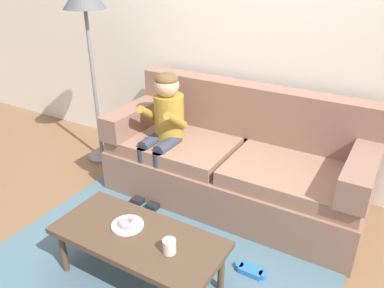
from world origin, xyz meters
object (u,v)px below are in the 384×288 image
at_px(donut, 127,222).
at_px(floor_lamp, 85,10).
at_px(couch, 236,163).
at_px(person_child, 164,123).
at_px(coffee_table, 138,240).
at_px(mug, 169,246).
at_px(toy_controller, 251,271).

xyz_separation_m(donut, floor_lamp, (-1.32, 1.15, 1.11)).
xyz_separation_m(couch, person_child, (-0.60, -0.21, 0.32)).
bearing_deg(coffee_table, floor_lamp, 140.27).
relative_size(person_child, donut, 9.18).
bearing_deg(coffee_table, donut, 162.25).
distance_m(donut, mug, 0.38).
bearing_deg(couch, mug, -83.58).
distance_m(couch, person_child, 0.71).
height_order(donut, floor_lamp, floor_lamp).
bearing_deg(donut, coffee_table, -17.75).
distance_m(person_child, toy_controller, 1.40).
height_order(person_child, donut, person_child).
bearing_deg(toy_controller, donut, -173.33).
relative_size(person_child, toy_controller, 4.87).
height_order(couch, toy_controller, couch).
height_order(mug, toy_controller, mug).
relative_size(couch, floor_lamp, 1.22).
relative_size(donut, mug, 1.33).
bearing_deg(person_child, coffee_table, -64.74).
xyz_separation_m(couch, mug, (0.14, -1.26, 0.08)).
xyz_separation_m(coffee_table, person_child, (-0.48, 1.02, 0.33)).
relative_size(coffee_table, toy_controller, 4.94).
relative_size(couch, toy_controller, 9.70).
distance_m(donut, toy_controller, 0.91).
distance_m(coffee_table, toy_controller, 0.81).
bearing_deg(floor_lamp, person_child, -10.18).
distance_m(donut, floor_lamp, 2.07).
height_order(person_child, floor_lamp, floor_lamp).
bearing_deg(floor_lamp, couch, 1.47).
relative_size(mug, floor_lamp, 0.05).
relative_size(donut, toy_controller, 0.53).
relative_size(couch, mug, 24.35).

